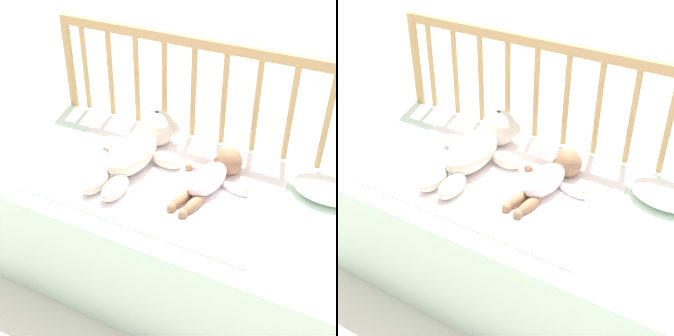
% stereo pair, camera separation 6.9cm
% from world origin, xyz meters
% --- Properties ---
extents(ground_plane, '(12.00, 12.00, 0.00)m').
position_xyz_m(ground_plane, '(0.00, 0.00, 0.00)').
color(ground_plane, silver).
extents(crib_mattress, '(1.30, 0.62, 0.44)m').
position_xyz_m(crib_mattress, '(0.00, 0.00, 0.22)').
color(crib_mattress, silver).
rests_on(crib_mattress, ground_plane).
extents(crib_rail, '(1.30, 0.04, 0.83)m').
position_xyz_m(crib_rail, '(0.00, 0.33, 0.59)').
color(crib_rail, tan).
rests_on(crib_rail, ground_plane).
extents(blanket, '(0.80, 0.54, 0.01)m').
position_xyz_m(blanket, '(-0.03, 0.02, 0.44)').
color(blanket, white).
rests_on(blanket, crib_mattress).
extents(teddy_bear, '(0.33, 0.48, 0.14)m').
position_xyz_m(teddy_bear, '(-0.15, 0.08, 0.49)').
color(teddy_bear, silver).
rests_on(teddy_bear, crib_mattress).
extents(baby, '(0.26, 0.35, 0.10)m').
position_xyz_m(baby, '(0.14, 0.06, 0.48)').
color(baby, white).
rests_on(baby, crib_mattress).
extents(small_pillow, '(0.24, 0.16, 0.06)m').
position_xyz_m(small_pillow, '(0.50, 0.18, 0.47)').
color(small_pillow, white).
rests_on(small_pillow, crib_mattress).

